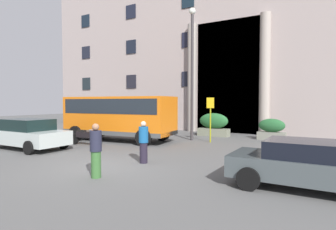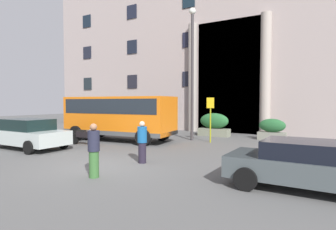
{
  "view_description": "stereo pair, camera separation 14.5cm",
  "coord_description": "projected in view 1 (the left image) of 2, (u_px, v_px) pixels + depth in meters",
  "views": [
    {
      "loc": [
        6.97,
        -7.32,
        2.32
      ],
      "look_at": [
        -1.04,
        6.57,
        1.58
      ],
      "focal_mm": 29.43,
      "sensor_mm": 36.0,
      "label": 1
    },
    {
      "loc": [
        7.09,
        -7.24,
        2.32
      ],
      "look_at": [
        -1.04,
        6.57,
        1.58
      ],
      "focal_mm": 29.43,
      "sensor_mm": 36.0,
      "label": 2
    }
  ],
  "objects": [
    {
      "name": "hedge_planter_far_west",
      "position": [
        121.0,
        123.0,
        22.36
      ],
      "size": [
        1.88,
        0.81,
        1.39
      ],
      "color": "slate",
      "rests_on": "ground_plane"
    },
    {
      "name": "pedestrian_man_crossing",
      "position": [
        96.0,
        151.0,
        8.42
      ],
      "size": [
        0.36,
        0.36,
        1.67
      ],
      "rotation": [
        0.0,
        0.0,
        2.1
      ],
      "color": "#34622F",
      "rests_on": "ground_plane"
    },
    {
      "name": "pedestrian_woman_dark_dress",
      "position": [
        144.0,
        142.0,
        10.46
      ],
      "size": [
        0.36,
        0.36,
        1.6
      ],
      "rotation": [
        0.0,
        0.0,
        0.76
      ],
      "color": "black",
      "rests_on": "ground_plane"
    },
    {
      "name": "scooter_by_planter",
      "position": [
        83.0,
        137.0,
        14.84
      ],
      "size": [
        2.06,
        0.55,
        0.89
      ],
      "rotation": [
        0.0,
        0.0,
        0.07
      ],
      "color": "black",
      "rests_on": "ground_plane"
    },
    {
      "name": "parked_compact_extra",
      "position": [
        311.0,
        164.0,
        7.26
      ],
      "size": [
        4.15,
        2.03,
        1.3
      ],
      "rotation": [
        0.0,
        0.0,
        -0.01
      ],
      "color": "#434B4D",
      "rests_on": "ground_plane"
    },
    {
      "name": "orange_minibus",
      "position": [
        119.0,
        114.0,
        16.5
      ],
      "size": [
        6.86,
        3.04,
        2.64
      ],
      "rotation": [
        0.0,
        0.0,
        0.09
      ],
      "color": "orange",
      "rests_on": "ground_plane"
    },
    {
      "name": "ground_plane",
      "position": [
        102.0,
        168.0,
        9.92
      ],
      "size": [
        80.0,
        64.0,
        0.12
      ],
      "primitive_type": "cube",
      "color": "#545554"
    },
    {
      "name": "parked_hatchback_near",
      "position": [
        27.0,
        134.0,
        13.67
      ],
      "size": [
        4.43,
        2.06,
        1.49
      ],
      "rotation": [
        0.0,
        0.0,
        0.01
      ],
      "color": "#AEB9B5",
      "rests_on": "ground_plane"
    },
    {
      "name": "bus_stop_sign",
      "position": [
        210.0,
        115.0,
        15.82
      ],
      "size": [
        0.44,
        0.08,
        2.58
      ],
      "color": "#939614",
      "rests_on": "ground_plane"
    },
    {
      "name": "hedge_planter_entrance_right",
      "position": [
        272.0,
        130.0,
        16.97
      ],
      "size": [
        1.64,
        0.74,
        1.31
      ],
      "color": "gray",
      "rests_on": "ground_plane"
    },
    {
      "name": "office_building_facade",
      "position": [
        239.0,
        21.0,
        24.6
      ],
      "size": [
        35.93,
        9.62,
        19.16
      ],
      "color": "#A3938F",
      "rests_on": "ground_plane"
    },
    {
      "name": "hedge_planter_far_east",
      "position": [
        214.0,
        125.0,
        18.91
      ],
      "size": [
        2.11,
        0.81,
        1.57
      ],
      "color": "slate",
      "rests_on": "ground_plane"
    },
    {
      "name": "lamppost_plaza_centre",
      "position": [
        192.0,
        64.0,
        16.64
      ],
      "size": [
        0.4,
        0.4,
        7.98
      ],
      "color": "#373335",
      "rests_on": "ground_plane"
    }
  ]
}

